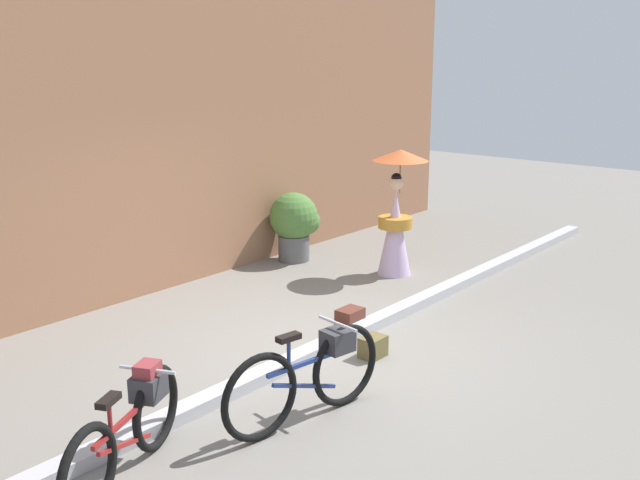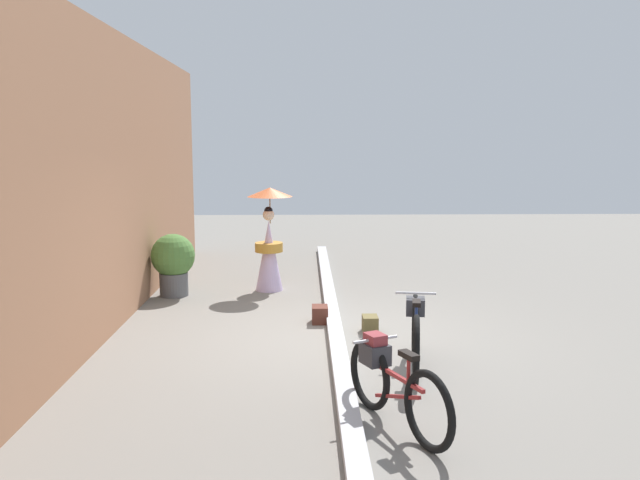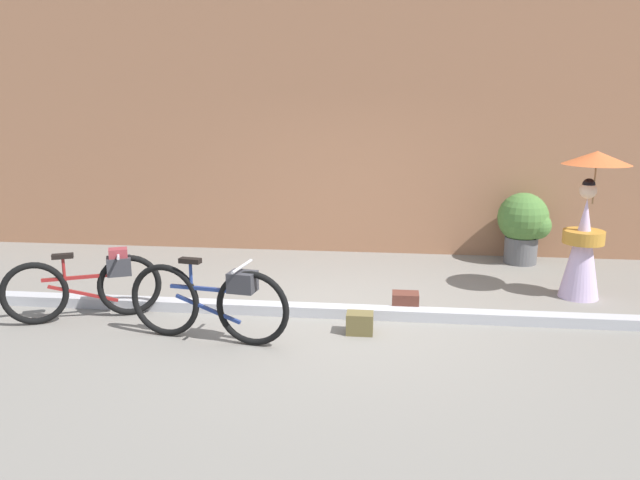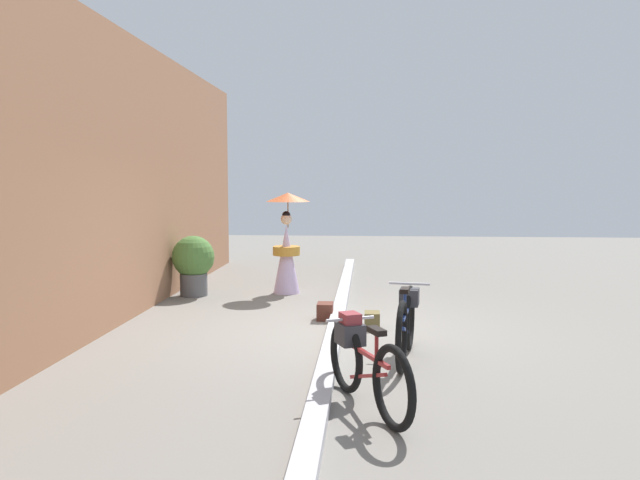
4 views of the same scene
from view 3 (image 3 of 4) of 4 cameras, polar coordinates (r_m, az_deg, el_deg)
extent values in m
plane|color=gray|center=(7.05, 2.07, -7.09)|extent=(30.00, 30.00, 0.00)
cube|color=#9E6B4C|center=(9.85, 3.73, 10.98)|extent=(14.00, 0.40, 4.15)
cube|color=#B2B2B7|center=(7.03, 2.07, -6.63)|extent=(14.00, 0.20, 0.12)
torus|color=black|center=(7.31, -17.23, -4.02)|extent=(0.67, 0.36, 0.70)
torus|color=black|center=(7.38, -24.95, -4.52)|extent=(0.67, 0.36, 0.70)
cube|color=maroon|center=(7.29, -21.19, -3.23)|extent=(0.77, 0.38, 0.04)
cube|color=maroon|center=(7.34, -21.07, -4.66)|extent=(0.67, 0.33, 0.26)
cylinder|color=maroon|center=(7.28, -22.66, -2.48)|extent=(0.03, 0.03, 0.29)
cube|color=black|center=(7.24, -22.76, -1.39)|extent=(0.24, 0.17, 0.05)
cylinder|color=silver|center=(7.22, -18.21, -1.20)|extent=(0.23, 0.45, 0.03)
cube|color=#333338|center=(7.25, -18.13, -2.30)|extent=(0.33, 0.31, 0.20)
cube|color=maroon|center=(7.22, -18.20, -1.30)|extent=(0.25, 0.23, 0.14)
torus|color=black|center=(6.17, -6.29, -6.33)|extent=(0.77, 0.18, 0.77)
torus|color=black|center=(6.57, -14.17, -5.43)|extent=(0.77, 0.18, 0.77)
cube|color=navy|center=(6.31, -10.42, -4.48)|extent=(0.81, 0.16, 0.04)
cube|color=navy|center=(6.37, -10.34, -6.30)|extent=(0.70, 0.14, 0.26)
cylinder|color=navy|center=(6.35, -11.88, -3.27)|extent=(0.03, 0.03, 0.32)
cube|color=black|center=(6.30, -11.95, -1.88)|extent=(0.23, 0.12, 0.05)
cylinder|color=silver|center=(6.08, -7.24, -2.43)|extent=(0.10, 0.48, 0.03)
cube|color=#333338|center=(6.12, -7.19, -3.87)|extent=(0.29, 0.26, 0.20)
cone|color=silver|center=(8.19, 23.15, -0.75)|extent=(0.48, 0.48, 1.24)
cylinder|color=#C1842D|center=(8.16, 23.24, 0.27)|extent=(0.49, 0.49, 0.16)
sphere|color=beige|center=(8.06, 23.60, 4.24)|extent=(0.20, 0.20, 0.20)
sphere|color=black|center=(8.05, 23.65, 4.73)|extent=(0.15, 0.15, 0.15)
cylinder|color=olive|center=(8.04, 24.10, 5.02)|extent=(0.02, 0.02, 0.55)
cone|color=orange|center=(8.01, 24.29, 6.96)|extent=(0.79, 0.79, 0.16)
cylinder|color=#59595B|center=(9.70, 18.10, -0.88)|extent=(0.48, 0.48, 0.40)
sphere|color=#4C7A38|center=(9.60, 18.30, 1.99)|extent=(0.74, 0.74, 0.74)
sphere|color=#4C7A38|center=(9.55, 19.48, 1.28)|extent=(0.41, 0.41, 0.41)
cube|color=brown|center=(6.54, 3.71, -7.69)|extent=(0.28, 0.21, 0.23)
cube|color=brown|center=(6.46, 3.68, -7.42)|extent=(0.24, 0.07, 0.08)
cube|color=#592D23|center=(7.17, 7.91, -5.81)|extent=(0.30, 0.23, 0.25)
cube|color=#47241C|center=(7.08, 7.94, -5.51)|extent=(0.26, 0.08, 0.09)
camera|label=1|loc=(6.56, -68.53, 11.44)|focal=41.38mm
camera|label=2|loc=(11.47, -46.52, 9.96)|focal=36.89mm
camera|label=4|loc=(10.72, -48.43, 6.46)|focal=34.98mm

